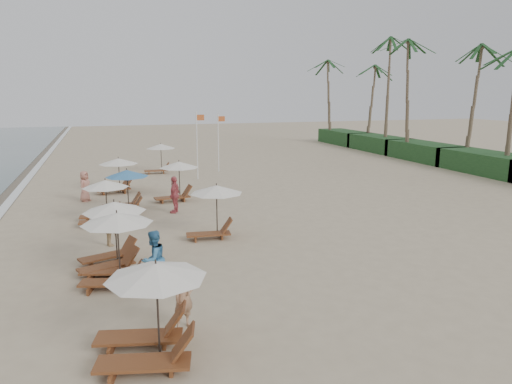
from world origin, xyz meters
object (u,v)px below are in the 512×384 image
object	(u,v)px
beachgoer_far_a	(175,195)
beachgoer_mid_b	(110,226)
inland_station_2	(159,154)
inland_station_0	(213,205)
beachgoer_near	(184,296)
inland_station_1	(176,177)
flag_pole_near	(197,142)
lounger_station_0	(146,315)
lounger_station_3	(102,201)
beachgoer_mid_a	(154,259)
beachgoer_far_b	(85,186)
lounger_station_2	(109,236)
lounger_station_5	(115,175)
lounger_station_1	(112,247)
lounger_station_4	(123,191)

from	to	relation	value
beachgoer_far_a	beachgoer_mid_b	bearing A→B (deg)	-6.58
inland_station_2	beachgoer_far_a	xyz separation A→B (m)	(-0.76, -12.74, -0.50)
inland_station_0	beachgoer_near	world-z (taller)	inland_station_0
inland_station_1	beachgoer_far_a	bearing A→B (deg)	-100.35
beachgoer_near	beachgoer_far_a	bearing A→B (deg)	46.84
inland_station_1	flag_pole_near	bearing A→B (deg)	68.48
lounger_station_0	beachgoer_far_a	world-z (taller)	lounger_station_0
lounger_station_0	lounger_station_3	xyz separation A→B (m)	(-0.87, 12.50, -0.04)
beachgoer_mid_a	beachgoer_far_b	size ratio (longest dim) A/B	1.06
lounger_station_2	beachgoer_mid_a	world-z (taller)	lounger_station_2
flag_pole_near	beachgoer_mid_a	bearing A→B (deg)	-105.48
inland_station_0	beachgoer_far_b	world-z (taller)	inland_station_0
lounger_station_2	lounger_station_5	bearing A→B (deg)	87.29
beachgoer_mid_b	flag_pole_near	size ratio (longest dim) A/B	0.34
lounger_station_2	beachgoer_near	size ratio (longest dim) A/B	1.39
lounger_station_3	flag_pole_near	distance (m)	12.27
lounger_station_1	beachgoer_mid_b	bearing A→B (deg)	90.08
lounger_station_5	inland_station_2	xyz separation A→B (m)	(3.46, 6.31, 0.39)
beachgoer_near	beachgoer_far_b	bearing A→B (deg)	64.03
lounger_station_4	beachgoer_far_b	xyz separation A→B (m)	(-1.97, 3.21, -0.23)
beachgoer_far_b	beachgoer_mid_b	bearing A→B (deg)	-144.00
inland_station_2	inland_station_0	bearing A→B (deg)	-89.47
inland_station_0	beachgoer_mid_a	world-z (taller)	inland_station_0
lounger_station_5	inland_station_1	size ratio (longest dim) A/B	1.00
inland_station_0	inland_station_1	xyz separation A→B (m)	(-0.42, 7.50, -0.07)
lounger_station_2	lounger_station_5	size ratio (longest dim) A/B	0.93
lounger_station_3	beachgoer_mid_b	distance (m)	3.59
beachgoer_near	flag_pole_near	world-z (taller)	flag_pole_near
flag_pole_near	beachgoer_far_a	bearing A→B (deg)	-108.35
beachgoer_near	beachgoer_mid_a	world-z (taller)	beachgoer_mid_a
lounger_station_5	beachgoer_far_b	distance (m)	2.81
lounger_station_1	beachgoer_mid_b	size ratio (longest dim) A/B	1.56
lounger_station_0	beachgoer_mid_a	distance (m)	4.23
lounger_station_4	lounger_station_5	distance (m)	5.41
lounger_station_5	beachgoer_far_a	bearing A→B (deg)	-67.21
inland_station_1	flag_pole_near	world-z (taller)	flag_pole_near
inland_station_0	beachgoer_mid_b	world-z (taller)	inland_station_0
inland_station_2	beachgoer_far_a	size ratio (longest dim) A/B	1.35
lounger_station_3	beachgoer_near	distance (m)	11.48
lounger_station_3	lounger_station_4	xyz separation A→B (m)	(1.08, 2.03, 0.03)
inland_station_1	inland_station_2	size ratio (longest dim) A/B	1.06
beachgoer_mid_a	lounger_station_2	bearing A→B (deg)	-98.82
inland_station_0	beachgoer_mid_b	size ratio (longest dim) A/B	1.62
inland_station_1	lounger_station_5	bearing A→B (deg)	130.80
flag_pole_near	lounger_station_3	bearing A→B (deg)	-122.89
inland_station_0	beachgoer_near	size ratio (longest dim) A/B	1.43
inland_station_1	beachgoer_far_b	bearing A→B (deg)	163.01
flag_pole_near	lounger_station_5	bearing A→B (deg)	-154.22
inland_station_1	lounger_station_0	bearing A→B (deg)	-101.10
beachgoer_far_a	beachgoer_far_b	xyz separation A→B (m)	(-4.45, 4.24, -0.08)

